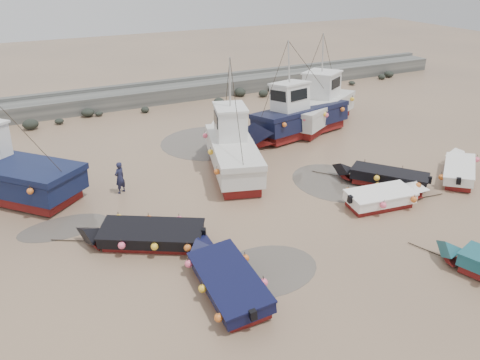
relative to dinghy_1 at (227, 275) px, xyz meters
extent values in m
plane|color=#987759|center=(4.28, 2.46, -0.54)|extent=(120.00, 120.00, 0.00)
cube|color=slate|center=(4.28, 24.46, 0.06)|extent=(60.00, 2.20, 1.20)
cube|color=slate|center=(4.28, 25.67, 0.78)|extent=(60.00, 0.60, 0.25)
ellipsoid|color=black|center=(9.38, 21.49, -0.25)|extent=(0.84, 0.86, 0.51)
ellipsoid|color=black|center=(12.07, 23.02, -0.20)|extent=(0.98, 1.07, 0.72)
ellipsoid|color=black|center=(18.44, 22.00, -0.27)|extent=(0.78, 0.90, 0.59)
ellipsoid|color=black|center=(27.31, 22.26, -0.30)|extent=(0.68, 0.72, 0.52)
ellipsoid|color=black|center=(23.20, 21.73, -0.33)|extent=(0.60, 0.70, 0.31)
ellipsoid|color=black|center=(-0.80, 22.93, -0.19)|extent=(0.99, 0.80, 0.58)
ellipsoid|color=black|center=(16.47, 22.23, -0.35)|extent=(0.54, 0.46, 0.30)
ellipsoid|color=black|center=(13.96, 22.44, -0.33)|extent=(0.61, 0.47, 0.46)
ellipsoid|color=black|center=(28.56, 22.61, -0.22)|extent=(0.92, 0.97, 0.58)
ellipsoid|color=black|center=(-0.03, 22.73, -0.33)|extent=(0.61, 0.53, 0.32)
ellipsoid|color=black|center=(15.27, 23.06, -0.31)|extent=(0.67, 0.55, 0.43)
ellipsoid|color=black|center=(-4.90, 21.80, -0.16)|extent=(1.09, 0.88, 0.72)
ellipsoid|color=black|center=(-2.97, 22.11, -0.31)|extent=(0.65, 0.60, 0.37)
ellipsoid|color=black|center=(13.74, 21.86, -0.23)|extent=(0.88, 0.64, 0.62)
ellipsoid|color=black|center=(3.35, 22.06, -0.32)|extent=(0.64, 0.62, 0.48)
ellipsoid|color=black|center=(12.12, 22.88, -0.35)|extent=(0.55, 0.45, 0.29)
cylinder|color=#544D45|center=(1.77, 0.26, -0.54)|extent=(4.27, 4.27, 0.01)
cylinder|color=#544D45|center=(8.86, 5.47, -0.54)|extent=(4.09, 4.09, 0.01)
cylinder|color=#544D45|center=(-4.77, 7.04, -0.54)|extent=(3.90, 3.90, 0.01)
cylinder|color=#544D45|center=(5.28, 13.91, -0.54)|extent=(6.37, 6.37, 0.01)
cube|color=maroon|center=(-0.02, -0.37, -0.39)|extent=(1.70, 3.77, 0.30)
cube|color=black|center=(-0.02, -0.37, -0.02)|extent=(1.97, 4.05, 0.45)
pyramid|color=black|center=(0.12, 1.96, 0.43)|extent=(1.79, 0.81, 0.90)
cube|color=brown|center=(-0.02, -0.37, 0.15)|extent=(1.59, 3.40, 0.10)
cube|color=black|center=(-0.02, -0.37, 0.24)|extent=(2.05, 4.15, 0.07)
cube|color=black|center=(-0.14, -2.44, 0.16)|extent=(0.23, 0.19, 0.35)
cylinder|color=black|center=(0.17, 2.90, -0.51)|extent=(0.15, 2.00, 0.04)
sphere|color=orange|center=(-1.10, -1.88, 0.09)|extent=(0.30, 0.30, 0.30)
sphere|color=orange|center=(0.93, -1.21, 0.09)|extent=(0.30, 0.30, 0.30)
sphere|color=orange|center=(-1.01, -0.31, 0.09)|extent=(0.30, 0.30, 0.30)
sphere|color=orange|center=(1.02, 0.36, 0.09)|extent=(0.30, 0.30, 0.30)
sphere|color=orange|center=(-0.92, 1.26, 0.09)|extent=(0.30, 0.30, 0.30)
pyramid|color=#18505A|center=(8.68, -2.55, 0.43)|extent=(1.59, 1.14, 0.90)
cylinder|color=black|center=(8.40, -1.76, -0.51)|extent=(0.69, 1.90, 0.04)
sphere|color=orange|center=(9.69, -2.92, 0.09)|extent=(0.30, 0.30, 0.30)
cube|color=maroon|center=(15.21, 2.70, -0.39)|extent=(3.43, 3.10, 0.30)
cube|color=white|center=(15.21, 2.70, -0.02)|extent=(3.76, 3.42, 0.45)
pyramid|color=white|center=(16.91, 4.07, 0.43)|extent=(1.45, 1.56, 0.90)
cube|color=brown|center=(15.21, 2.70, 0.15)|extent=(3.13, 2.83, 0.10)
cube|color=white|center=(15.21, 2.70, 0.24)|extent=(3.86, 3.52, 0.07)
cube|color=black|center=(13.71, 1.49, 0.16)|extent=(0.28, 0.28, 0.35)
cylinder|color=black|center=(17.62, 4.64, -0.51)|extent=(1.58, 1.29, 0.04)
sphere|color=orange|center=(13.55, 2.43, 0.09)|extent=(0.30, 0.30, 0.30)
sphere|color=orange|center=(16.87, 2.96, 0.09)|extent=(0.30, 0.30, 0.30)
cube|color=maroon|center=(-1.58, 3.95, -0.39)|extent=(4.06, 3.16, 0.30)
cube|color=black|center=(-1.58, 3.95, -0.02)|extent=(4.43, 3.51, 0.45)
pyramid|color=black|center=(-3.68, 5.18, 0.43)|extent=(1.44, 1.78, 0.90)
cube|color=brown|center=(-1.58, 3.95, 0.15)|extent=(3.69, 2.90, 0.10)
cube|color=black|center=(-1.58, 3.95, 0.24)|extent=(4.54, 3.62, 0.07)
cube|color=black|center=(0.31, 2.86, 0.16)|extent=(0.27, 0.28, 0.35)
cylinder|color=black|center=(-4.52, 5.66, -0.51)|extent=(1.75, 1.04, 0.04)
sphere|color=orange|center=(-0.62, 2.31, 0.09)|extent=(0.30, 0.30, 0.30)
sphere|color=orange|center=(-0.24, 4.27, 0.09)|extent=(0.30, 0.30, 0.30)
sphere|color=orange|center=(-1.76, 2.97, 0.09)|extent=(0.30, 0.30, 0.30)
sphere|color=orange|center=(-1.39, 4.93, 0.09)|extent=(0.30, 0.30, 0.30)
sphere|color=orange|center=(-2.91, 3.64, 0.09)|extent=(0.30, 0.30, 0.30)
sphere|color=orange|center=(-2.54, 5.60, 0.09)|extent=(0.30, 0.30, 0.30)
cube|color=maroon|center=(9.17, 2.25, -0.39)|extent=(3.11, 1.61, 0.30)
cube|color=white|center=(9.17, 2.25, -0.02)|extent=(3.35, 1.86, 0.45)
pyramid|color=white|center=(11.10, 2.00, 0.43)|extent=(0.89, 1.55, 0.90)
cube|color=brown|center=(9.17, 2.25, 0.15)|extent=(2.81, 1.50, 0.10)
cube|color=white|center=(9.17, 2.25, 0.24)|extent=(3.43, 1.93, 0.07)
cube|color=black|center=(7.52, 2.46, 0.16)|extent=(0.21, 0.24, 0.35)
cylinder|color=black|center=(11.95, 1.89, -0.51)|extent=(1.99, 0.29, 0.04)
sphere|color=orange|center=(8.02, 3.25, 0.09)|extent=(0.30, 0.30, 0.30)
sphere|color=orange|center=(8.64, 1.45, 0.09)|extent=(0.30, 0.30, 0.30)
sphere|color=orange|center=(9.70, 3.04, 0.09)|extent=(0.30, 0.30, 0.30)
sphere|color=orange|center=(10.32, 1.24, 0.09)|extent=(0.30, 0.30, 0.30)
cube|color=maroon|center=(11.18, 3.78, -0.39)|extent=(3.30, 3.64, 0.30)
cube|color=black|center=(11.18, 3.78, -0.02)|extent=(3.65, 4.00, 0.45)
pyramid|color=black|center=(9.79, 5.54, 0.43)|extent=(1.75, 1.59, 0.90)
cube|color=brown|center=(11.18, 3.78, 0.15)|extent=(3.02, 3.32, 0.10)
cube|color=black|center=(11.18, 3.78, 0.24)|extent=(3.76, 4.11, 0.07)
cube|color=black|center=(12.41, 2.23, 0.16)|extent=(0.28, 0.28, 0.35)
cylinder|color=black|center=(9.22, 6.26, -0.51)|extent=(1.27, 1.59, 0.04)
sphere|color=orange|center=(11.37, 2.01, 0.09)|extent=(0.30, 0.30, 0.30)
sphere|color=orange|center=(12.24, 3.98, 0.09)|extent=(0.30, 0.30, 0.30)
sphere|color=orange|center=(10.12, 3.58, 0.09)|extent=(0.30, 0.30, 0.30)
sphere|color=orange|center=(11.00, 5.55, 0.09)|extent=(0.30, 0.30, 0.30)
cube|color=maroon|center=(-6.90, 11.66, -0.27)|extent=(6.92, 7.15, 0.55)
cube|color=#0E1637|center=(-6.90, 11.66, 0.48)|extent=(7.60, 7.85, 0.95)
cube|color=brown|center=(-6.90, 11.66, 1.00)|extent=(7.40, 7.64, 0.08)
sphere|color=#FF5E81|center=(-5.84, 8.26, 0.84)|extent=(0.30, 0.30, 0.30)
sphere|color=#FF5E81|center=(-4.68, 11.55, 0.84)|extent=(0.30, 0.30, 0.30)
sphere|color=#FF5E81|center=(-6.87, 13.89, 0.84)|extent=(0.30, 0.30, 0.30)
cube|color=maroon|center=(4.51, 8.77, -0.27)|extent=(3.53, 6.36, 0.55)
cube|color=silver|center=(4.51, 8.77, 0.48)|extent=(3.98, 6.89, 0.95)
pyramid|color=silver|center=(5.59, 12.43, 1.18)|extent=(2.54, 2.00, 1.40)
cube|color=brown|center=(4.51, 8.77, 1.00)|extent=(3.85, 6.72, 0.08)
cube|color=silver|center=(4.51, 8.77, 1.14)|extent=(4.06, 7.04, 0.30)
cube|color=white|center=(4.76, 9.63, 2.11)|extent=(2.06, 2.36, 1.70)
cube|color=white|center=(4.76, 9.63, 3.02)|extent=(2.23, 2.55, 0.12)
cube|color=black|center=(5.05, 10.61, 2.36)|extent=(1.29, 0.42, 0.68)
cylinder|color=#B7B7B2|center=(4.76, 9.63, 4.38)|extent=(0.10, 0.10, 2.60)
cylinder|color=black|center=(5.90, 13.48, -0.51)|extent=(0.89, 2.89, 0.05)
sphere|color=#FF5E81|center=(2.60, 6.63, 0.84)|extent=(0.30, 0.30, 0.30)
sphere|color=#FF5E81|center=(5.34, 7.18, 0.84)|extent=(0.30, 0.30, 0.30)
sphere|color=#FF5E81|center=(3.33, 9.12, 0.84)|extent=(0.30, 0.30, 0.30)
sphere|color=#FF5E81|center=(6.07, 9.67, 0.84)|extent=(0.30, 0.30, 0.30)
sphere|color=#FF5E81|center=(4.06, 11.61, 0.84)|extent=(0.30, 0.30, 0.30)
cube|color=maroon|center=(11.46, 12.52, -0.27)|extent=(6.53, 3.20, 0.55)
cube|color=black|center=(11.46, 12.52, 0.48)|extent=(7.05, 3.64, 0.95)
pyramid|color=black|center=(7.62, 11.80, 1.18)|extent=(1.85, 2.66, 1.40)
cube|color=brown|center=(11.46, 12.52, 1.00)|extent=(6.88, 3.52, 0.08)
cube|color=black|center=(11.46, 12.52, 1.14)|extent=(7.21, 3.72, 0.30)
cube|color=white|center=(10.56, 12.35, 2.11)|extent=(2.28, 2.05, 1.70)
cube|color=white|center=(10.56, 12.35, 3.02)|extent=(2.46, 2.21, 0.12)
cube|color=black|center=(9.56, 12.16, 2.36)|extent=(0.32, 1.43, 0.68)
cylinder|color=#B7B7B2|center=(10.56, 12.35, 4.38)|extent=(0.10, 0.10, 2.60)
cylinder|color=black|center=(6.53, 11.59, -0.51)|extent=(2.96, 0.61, 0.05)
sphere|color=#FF5E81|center=(14.33, 11.71, 0.84)|extent=(0.30, 0.30, 0.30)
sphere|color=#FF5E81|center=(12.96, 14.17, 0.84)|extent=(0.30, 0.30, 0.30)
sphere|color=#FF5E81|center=(12.58, 11.38, 0.84)|extent=(0.30, 0.30, 0.30)
sphere|color=#FF5E81|center=(11.21, 13.84, 0.84)|extent=(0.30, 0.30, 0.30)
sphere|color=#FF5E81|center=(10.84, 11.05, 0.84)|extent=(0.30, 0.30, 0.30)
sphere|color=#FF5E81|center=(9.46, 13.51, 0.84)|extent=(0.30, 0.30, 0.30)
sphere|color=#FF5E81|center=(9.09, 10.71, 0.84)|extent=(0.30, 0.30, 0.30)
cube|color=maroon|center=(13.40, 13.67, -0.27)|extent=(7.07, 5.53, 0.55)
cube|color=silver|center=(13.40, 13.67, 0.48)|extent=(7.71, 6.17, 0.95)
pyramid|color=silver|center=(16.99, 15.72, 1.18)|extent=(2.73, 3.32, 1.40)
cube|color=brown|center=(13.40, 13.67, 1.00)|extent=(7.51, 5.98, 0.08)
cube|color=silver|center=(13.40, 13.67, 1.14)|extent=(7.89, 6.30, 0.30)
cube|color=white|center=(14.25, 14.16, 2.11)|extent=(2.78, 2.82, 1.70)
cube|color=white|center=(14.25, 14.16, 3.02)|extent=(3.00, 3.05, 0.12)
cube|color=black|center=(15.13, 14.66, 2.36)|extent=(0.93, 1.58, 0.68)
cylinder|color=#B7B7B2|center=(14.25, 14.16, 4.38)|extent=(0.10, 0.10, 2.60)
cylinder|color=black|center=(17.97, 16.29, -0.51)|extent=(2.63, 1.53, 0.05)
sphere|color=#FF5E81|center=(10.12, 13.67, 0.84)|extent=(0.30, 0.30, 0.30)
sphere|color=#FF5E81|center=(12.72, 11.41, 0.84)|extent=(0.30, 0.30, 0.30)
sphere|color=#FF5E81|center=(12.10, 14.80, 0.84)|extent=(0.30, 0.30, 0.30)
sphere|color=#FF5E81|center=(14.70, 12.54, 0.84)|extent=(0.30, 0.30, 0.30)
sphere|color=#FF5E81|center=(14.08, 15.93, 0.84)|extent=(0.30, 0.30, 0.30)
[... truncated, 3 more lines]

